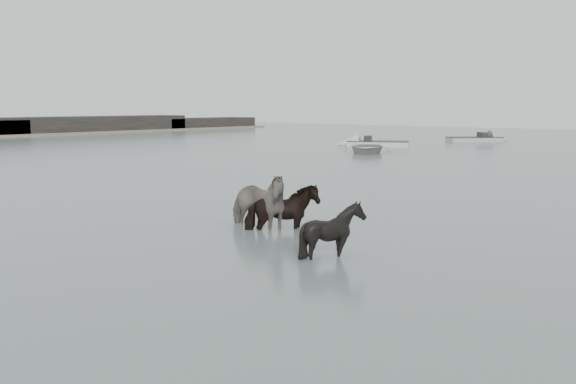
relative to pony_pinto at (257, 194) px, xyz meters
The scene contains 7 objects.
ground 1.63m from the pony_pinto, 48.13° to the right, with size 140.00×140.00×0.00m, color #556660.
pony_pinto is the anchor object (origin of this frame).
pony_dark 0.67m from the pony_pinto, 16.30° to the left, with size 1.42×1.22×1.44m, color black.
pony_black 3.28m from the pony_pinto, 21.27° to the right, with size 1.02×1.14×1.26m, color black.
rowboat_lead 24.53m from the pony_pinto, 116.67° to the left, with size 2.96×4.14×0.86m, color #B4B5B0.
skiff_outer 30.99m from the pony_pinto, 116.44° to the left, with size 5.90×1.60×0.75m, color silver, non-canonical shape.
skiff_far 39.10m from the pony_pinto, 106.32° to the left, with size 5.80×1.60×0.75m, color #A8ABA8, non-canonical shape.
Camera 1 is at (9.11, -9.94, 2.88)m, focal length 40.00 mm.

